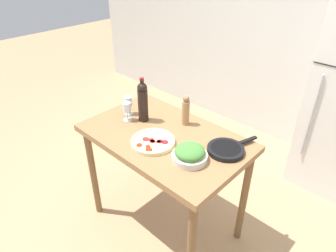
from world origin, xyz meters
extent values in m
plane|color=tan|center=(0.00, 0.00, 0.00)|extent=(14.00, 14.00, 0.00)
cube|color=silver|center=(0.00, 1.97, 1.30)|extent=(6.40, 0.06, 2.60)
cylinder|color=#B2B2B7|center=(0.61, 1.26, 0.81)|extent=(0.02, 0.02, 0.81)
cube|color=olive|center=(0.00, 0.00, 0.92)|extent=(1.21, 0.76, 0.05)
cylinder|color=brown|center=(-0.55, -0.32, 0.45)|extent=(0.06, 0.06, 0.89)
cylinder|color=brown|center=(0.55, -0.32, 0.45)|extent=(0.06, 0.06, 0.89)
cylinder|color=brown|center=(-0.55, 0.32, 0.45)|extent=(0.06, 0.06, 0.89)
cylinder|color=brown|center=(0.55, 0.32, 0.45)|extent=(0.06, 0.06, 0.89)
cylinder|color=black|center=(-0.27, 0.04, 1.07)|extent=(0.08, 0.08, 0.26)
sphere|color=black|center=(-0.27, 0.04, 1.22)|extent=(0.08, 0.08, 0.08)
cylinder|color=black|center=(-0.27, 0.04, 1.25)|extent=(0.03, 0.03, 0.06)
cylinder|color=maroon|center=(-0.27, 0.04, 1.29)|extent=(0.03, 0.03, 0.02)
cylinder|color=silver|center=(-0.36, -0.05, 0.94)|extent=(0.07, 0.07, 0.00)
cylinder|color=silver|center=(-0.36, -0.05, 0.98)|extent=(0.01, 0.01, 0.07)
cylinder|color=white|center=(-0.36, -0.05, 1.06)|extent=(0.06, 0.06, 0.08)
cylinder|color=maroon|center=(-0.36, -0.05, 1.03)|extent=(0.06, 0.06, 0.02)
cylinder|color=silver|center=(-0.43, 0.03, 0.94)|extent=(0.07, 0.07, 0.00)
cylinder|color=silver|center=(-0.43, 0.03, 0.98)|extent=(0.01, 0.01, 0.07)
cylinder|color=white|center=(-0.43, 0.03, 1.06)|extent=(0.06, 0.06, 0.08)
cylinder|color=maroon|center=(-0.43, 0.03, 1.02)|extent=(0.06, 0.06, 0.01)
cylinder|color=#AD7F51|center=(0.01, 0.22, 1.04)|extent=(0.06, 0.06, 0.19)
sphere|color=#936C45|center=(0.01, 0.22, 1.16)|extent=(0.05, 0.05, 0.05)
cylinder|color=silver|center=(0.32, -0.10, 0.96)|extent=(0.23, 0.23, 0.05)
ellipsoid|color=#478438|center=(0.32, -0.10, 1.01)|extent=(0.20, 0.20, 0.08)
cylinder|color=beige|center=(0.02, -0.13, 0.95)|extent=(0.31, 0.31, 0.02)
torus|color=beige|center=(0.02, -0.13, 0.96)|extent=(0.31, 0.31, 0.02)
cylinder|color=red|center=(0.02, -0.14, 0.96)|extent=(0.04, 0.04, 0.01)
cylinder|color=#A82019|center=(0.05, -0.11, 0.96)|extent=(0.03, 0.03, 0.01)
cylinder|color=#B42C0D|center=(-0.02, -0.23, 0.96)|extent=(0.04, 0.04, 0.01)
cylinder|color=red|center=(0.02, -0.14, 0.96)|extent=(0.04, 0.04, 0.01)
cylinder|color=red|center=(0.07, -0.22, 0.96)|extent=(0.05, 0.05, 0.01)
cylinder|color=red|center=(0.00, -0.13, 0.96)|extent=(0.04, 0.04, 0.01)
cylinder|color=#AA191E|center=(0.06, -0.10, 0.96)|extent=(0.04, 0.04, 0.01)
cylinder|color=red|center=(-0.04, -0.15, 0.96)|extent=(0.05, 0.05, 0.01)
cylinder|color=red|center=(0.09, -0.08, 0.96)|extent=(0.04, 0.04, 0.01)
cylinder|color=red|center=(0.04, -0.20, 0.96)|extent=(0.03, 0.03, 0.01)
cylinder|color=black|center=(0.44, 0.14, 0.96)|extent=(0.25, 0.25, 0.03)
cylinder|color=black|center=(0.44, 0.14, 0.96)|extent=(0.20, 0.20, 0.03)
cube|color=black|center=(0.50, 0.33, 0.97)|extent=(0.07, 0.15, 0.02)
camera|label=1|loc=(1.27, -1.30, 2.15)|focal=32.00mm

